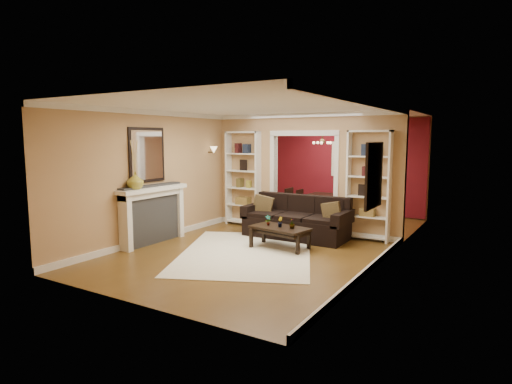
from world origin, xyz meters
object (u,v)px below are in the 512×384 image
Objects in this scene: dining_table at (321,209)px; fireplace at (154,215)px; coffee_table at (280,238)px; bookshelf_right at (369,186)px; sofa at (296,217)px; bookshelf_left at (244,179)px.

fireplace is at bearing 153.98° from dining_table.
coffee_table is 2.22m from bookshelf_right.
dining_table is (-0.29, 2.08, -0.13)m from sofa.
fireplace reaches higher than sofa.
sofa is 1.94m from bookshelf_left.
sofa is 1.35× the size of fireplace.
bookshelf_left is 1.00× the size of bookshelf_right.
sofa is 0.99× the size of bookshelf_right.
sofa is 0.99× the size of bookshelf_left.
bookshelf_right is 2.40m from dining_table.
bookshelf_right is 1.28× the size of dining_table.
bookshelf_left reaches higher than coffee_table.
sofa is 1.03m from coffee_table.
coffee_table is at bearing 21.74° from fireplace.
coffee_table is 0.66× the size of fireplace.
dining_table is (1.43, 1.50, -0.83)m from bookshelf_left.
coffee_table is 0.63× the size of dining_table.
dining_table is at bearing 107.79° from coffee_table.
sofa is 1.28× the size of dining_table.
bookshelf_right is 1.35× the size of fireplace.
sofa is 2.98m from fireplace.
fireplace is at bearing -145.20° from bookshelf_right.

